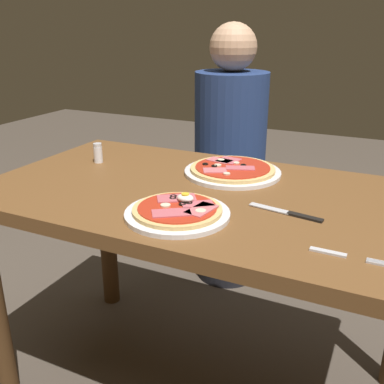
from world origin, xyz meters
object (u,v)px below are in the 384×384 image
Objects in this scene: dining_table at (203,227)px; pizza_foreground at (178,211)px; fork at (342,255)px; salt_shaker at (98,153)px; diner_person at (229,166)px; knife at (290,213)px; pizza_across_left at (232,170)px.

dining_table is 4.88× the size of pizza_foreground.
fork is 0.91m from salt_shaker.
diner_person reaches higher than pizza_foreground.
salt_shaker reaches higher than knife.
knife is at bearing 120.05° from diner_person.
diner_person is at bearing 105.00° from dining_table.
diner_person reaches higher than dining_table.
pizza_across_left reaches higher than fork.
pizza_foreground is 1.66× the size of fork.
pizza_foreground is at bearing -152.64° from knife.
pizza_foreground is at bearing 174.69° from fork.
salt_shaker is at bearing 147.50° from pizza_foreground.
knife is at bearing -13.37° from dining_table.
dining_table is 0.48m from salt_shaker.
fork is 0.22m from knife.
salt_shaker is (-0.71, 0.16, 0.03)m from knife.
pizza_foreground reaches higher than fork.
pizza_foreground is 0.54m from salt_shaker.
pizza_across_left is 1.94× the size of fork.
dining_table is 0.23m from pizza_foreground.
knife is 0.17× the size of diner_person.
dining_table is at bearing -96.76° from pizza_across_left.
salt_shaker is at bearing 167.47° from dining_table.
dining_table is 8.13× the size of fork.
pizza_across_left is (0.02, 0.18, 0.13)m from dining_table.
fork reaches higher than dining_table.
knife is (0.24, -0.24, -0.01)m from pizza_across_left.
pizza_foreground is 0.97m from diner_person.
pizza_foreground is 0.37m from pizza_across_left.
knife is (0.27, -0.06, 0.12)m from dining_table.
pizza_across_left is 0.26× the size of diner_person.
diner_person is (-0.46, 0.80, -0.17)m from knife.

